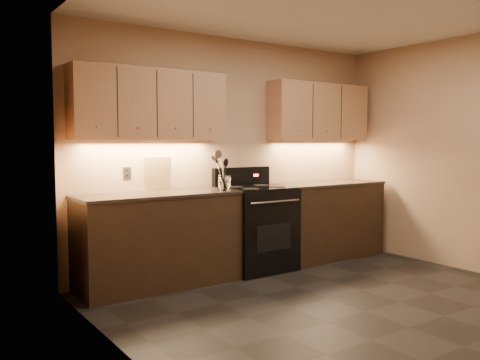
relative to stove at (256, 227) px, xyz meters
name	(u,v)px	position (x,y,z in m)	size (l,w,h in m)	color
floor	(366,312)	(-0.08, -1.68, -0.48)	(4.00, 4.00, 0.00)	black
wall_back	(234,153)	(-0.08, 0.32, 0.82)	(4.00, 0.04, 2.60)	tan
wall_left	(144,164)	(-2.08, -1.68, 0.82)	(0.04, 4.00, 2.60)	tan
counter_left	(159,240)	(-1.18, 0.02, -0.01)	(1.62, 0.62, 0.93)	black
counter_right	(326,220)	(1.10, 0.02, -0.01)	(1.46, 0.62, 0.93)	black
stove	(256,227)	(0.00, 0.00, 0.00)	(0.76, 0.68, 1.14)	black
upper_cab_left	(151,105)	(-1.18, 0.17, 1.32)	(1.60, 0.30, 0.70)	tan
upper_cab_right	(319,112)	(1.10, 0.17, 1.32)	(1.44, 0.30, 0.70)	tan
outlet_plate	(127,173)	(-1.38, 0.31, 0.64)	(0.09, 0.01, 0.12)	#B2B5BA
utensil_crock	(224,183)	(-0.50, -0.13, 0.53)	(0.17, 0.17, 0.16)	white
cutting_board	(158,173)	(-1.06, 0.28, 0.63)	(0.28, 0.02, 0.36)	tan
wooden_spoon	(223,174)	(-0.52, -0.14, 0.62)	(0.06, 0.06, 0.31)	tan
black_spoon	(224,174)	(-0.50, -0.12, 0.62)	(0.06, 0.06, 0.31)	black
black_turner	(226,172)	(-0.49, -0.14, 0.64)	(0.08, 0.08, 0.35)	black
steel_spatula	(226,170)	(-0.47, -0.11, 0.66)	(0.08, 0.08, 0.39)	silver
steel_skimmer	(227,170)	(-0.48, -0.15, 0.67)	(0.09, 0.09, 0.40)	silver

